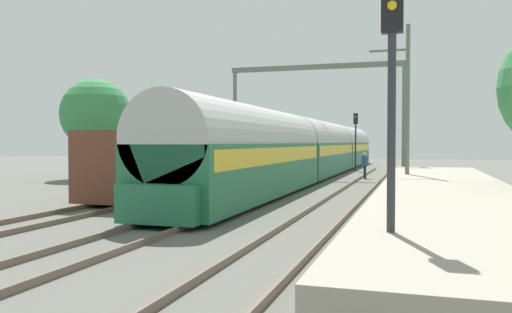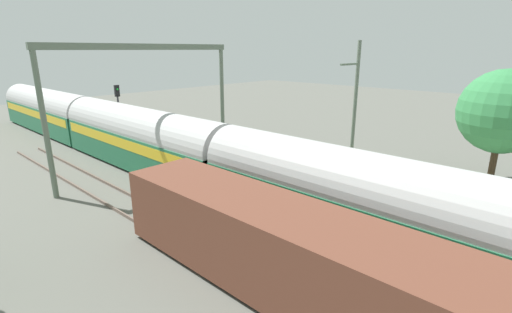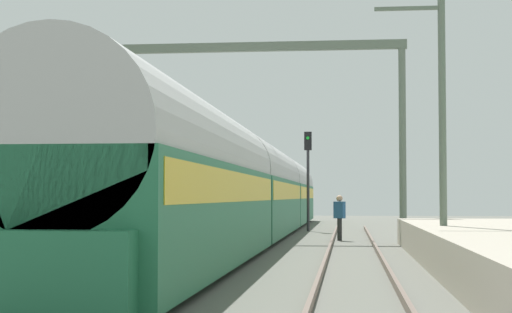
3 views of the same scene
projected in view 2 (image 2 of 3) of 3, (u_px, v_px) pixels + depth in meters
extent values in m
plane|color=#5E5F57|center=(488.00, 300.00, 11.41)|extent=(120.00, 120.00, 0.00)
cube|color=#6B574D|center=(483.00, 310.00, 10.88)|extent=(0.08, 60.00, 0.16)
cube|color=#6B574D|center=(493.00, 288.00, 11.89)|extent=(0.08, 60.00, 0.16)
cube|color=#6B574D|center=(508.00, 256.00, 13.69)|extent=(0.08, 60.00, 0.16)
cube|color=#A39989|center=(479.00, 198.00, 18.09)|extent=(4.40, 28.00, 0.90)
cube|color=#236B47|center=(379.00, 227.00, 13.45)|extent=(2.90, 16.00, 2.20)
cube|color=gold|center=(381.00, 211.00, 13.27)|extent=(2.93, 15.36, 0.64)
cylinder|color=#B7B7B7|center=(382.00, 194.00, 13.09)|extent=(2.84, 16.00, 2.84)
cube|color=#236B47|center=(142.00, 148.00, 24.07)|extent=(2.90, 16.00, 2.20)
cube|color=gold|center=(142.00, 139.00, 23.89)|extent=(2.93, 15.36, 0.64)
cylinder|color=#B7B7B7|center=(141.00, 129.00, 23.70)|extent=(2.84, 16.00, 2.84)
cube|color=#236B47|center=(51.00, 118.00, 34.68)|extent=(2.90, 16.00, 2.20)
cube|color=gold|center=(50.00, 111.00, 34.50)|extent=(2.93, 15.36, 0.64)
cylinder|color=#B7B7B7|center=(49.00, 104.00, 34.31)|extent=(2.84, 16.00, 2.84)
cube|color=brown|center=(278.00, 247.00, 11.59)|extent=(2.80, 13.00, 2.70)
cube|color=black|center=(277.00, 282.00, 11.96)|extent=(2.52, 11.96, 0.10)
cylinder|color=#272727|center=(207.00, 156.00, 25.30)|extent=(0.24, 0.24, 0.85)
cube|color=#285684|center=(206.00, 146.00, 25.09)|extent=(0.46, 0.39, 0.64)
sphere|color=tan|center=(206.00, 139.00, 24.97)|extent=(0.24, 0.24, 0.24)
cylinder|color=#2D2D33|center=(120.00, 121.00, 29.43)|extent=(0.14, 0.14, 3.94)
cube|color=black|center=(117.00, 91.00, 28.74)|extent=(0.36, 0.20, 0.90)
sphere|color=#19D133|center=(117.00, 89.00, 28.63)|extent=(0.16, 0.16, 0.16)
cylinder|color=slate|center=(45.00, 128.00, 18.28)|extent=(0.28, 0.28, 7.50)
cylinder|color=slate|center=(222.00, 103.00, 26.73)|extent=(0.28, 0.28, 7.50)
cube|color=slate|center=(145.00, 47.00, 21.40)|extent=(12.37, 0.24, 0.36)
cylinder|color=slate|center=(354.00, 116.00, 20.20)|extent=(0.20, 0.20, 8.00)
cube|color=slate|center=(350.00, 64.00, 18.78)|extent=(1.80, 0.10, 0.10)
cylinder|color=#4C3826|center=(493.00, 164.00, 20.81)|extent=(0.36, 0.36, 2.53)
sphere|color=#358348|center=(503.00, 112.00, 19.97)|extent=(4.62, 4.62, 4.62)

